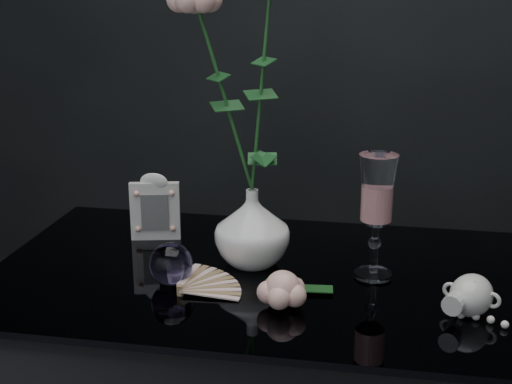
% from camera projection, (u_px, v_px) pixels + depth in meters
% --- Properties ---
extents(vase, '(0.17, 0.17, 0.14)m').
position_uv_depth(vase, '(252.00, 228.00, 1.28)').
color(vase, white).
rests_on(vase, table).
extents(wine_glass, '(0.08, 0.08, 0.22)m').
position_uv_depth(wine_glass, '(376.00, 217.00, 1.22)').
color(wine_glass, white).
rests_on(wine_glass, table).
extents(picture_frame, '(0.12, 0.10, 0.14)m').
position_uv_depth(picture_frame, '(155.00, 206.00, 1.41)').
color(picture_frame, silver).
rests_on(picture_frame, table).
extents(paperweight, '(0.09, 0.09, 0.07)m').
position_uv_depth(paperweight, '(171.00, 264.00, 1.21)').
color(paperweight, '#846EB3').
rests_on(paperweight, table).
extents(paper_fan, '(0.25, 0.22, 0.02)m').
position_uv_depth(paper_fan, '(180.00, 289.00, 1.17)').
color(paper_fan, beige).
rests_on(paper_fan, table).
extents(loose_rose, '(0.19, 0.22, 0.06)m').
position_uv_depth(loose_rose, '(283.00, 289.00, 1.13)').
color(loose_rose, '#FFB3A4').
rests_on(loose_rose, table).
extents(pearl_jar, '(0.30, 0.30, 0.07)m').
position_uv_depth(pearl_jar, '(471.00, 293.00, 1.10)').
color(pearl_jar, silver).
rests_on(pearl_jar, table).
extents(roses, '(0.20, 0.11, 0.45)m').
position_uv_depth(roses, '(239.00, 69.00, 1.21)').
color(roses, '#F8AFA3').
rests_on(roses, vase).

